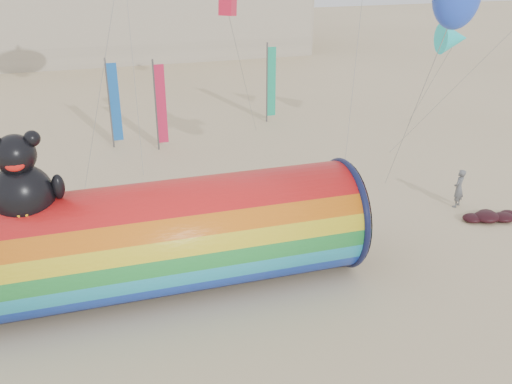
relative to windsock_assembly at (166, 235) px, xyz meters
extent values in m
plane|color=#CCB58C|center=(3.24, 0.27, -2.05)|extent=(160.00, 160.00, 0.00)
cylinder|color=red|center=(0.01, 0.00, -0.10)|extent=(13.36, 3.90, 3.90)
torus|color=#0F1438|center=(6.56, 0.00, -0.10)|extent=(0.27, 4.09, 4.09)
cylinder|color=black|center=(6.72, 0.00, -0.10)|extent=(0.07, 3.86, 3.86)
ellipsoid|color=black|center=(-4.22, 0.00, 2.01)|extent=(1.90, 1.70, 2.00)
ellipsoid|color=yellow|center=(-4.22, -0.61, 1.90)|extent=(0.98, 0.43, 0.86)
sphere|color=black|center=(-4.22, 0.00, 3.35)|extent=(1.22, 1.22, 1.22)
sphere|color=black|center=(-3.68, 0.00, 3.79)|extent=(0.49, 0.49, 0.49)
ellipsoid|color=red|center=(-4.22, -0.50, 3.18)|extent=(0.54, 0.20, 0.34)
ellipsoid|color=black|center=(-3.16, -0.11, 2.24)|extent=(0.40, 0.40, 0.80)
imported|color=#595C61|center=(13.60, 2.69, -1.15)|extent=(0.78, 0.72, 1.80)
ellipsoid|color=#390A11|center=(13.97, 1.03, -1.85)|extent=(1.17, 0.99, 0.41)
ellipsoid|color=#390A11|center=(14.67, 0.83, -1.88)|extent=(0.99, 0.84, 0.34)
ellipsoid|color=#390A11|center=(13.37, 1.18, -1.89)|extent=(0.91, 0.77, 0.32)
ellipsoid|color=#390A11|center=(14.27, 1.43, -1.92)|extent=(0.78, 0.66, 0.27)
ellipsoid|color=#390A11|center=(15.17, 1.13, -1.93)|extent=(0.73, 0.62, 0.25)
cylinder|color=#59595E|center=(-0.76, 15.53, 0.55)|extent=(0.10, 0.10, 5.20)
cube|color=blue|center=(-0.45, 15.53, 0.60)|extent=(0.56, 0.06, 4.50)
cylinder|color=#59595E|center=(1.71, 14.37, 0.55)|extent=(0.10, 0.10, 5.20)
cube|color=#CF1D48|center=(2.02, 14.37, 0.60)|extent=(0.56, 0.06, 4.50)
cylinder|color=#59595E|center=(9.38, 17.73, 0.55)|extent=(0.10, 0.10, 5.20)
cube|color=#19A47B|center=(9.69, 17.73, 0.60)|extent=(0.56, 0.06, 4.50)
cube|color=red|center=(4.38, 8.05, 6.55)|extent=(0.61, 0.61, 0.98)
cone|color=#1BDBDF|center=(16.47, 8.55, 4.45)|extent=(1.59, 1.59, 1.43)
camera|label=1|loc=(-2.05, -17.12, 9.18)|focal=40.00mm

